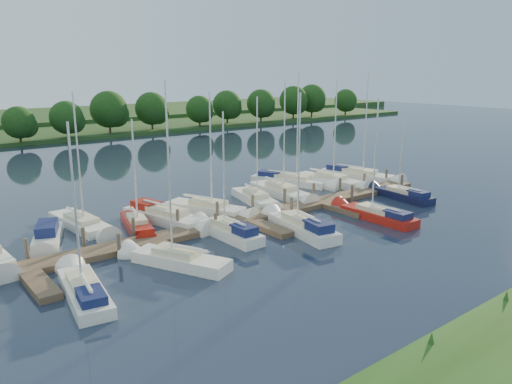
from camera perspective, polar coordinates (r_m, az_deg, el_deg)
ground at (r=32.99m, az=7.22°, el=-6.62°), size 260.00×260.00×0.00m
dock at (r=38.10m, az=-0.60°, el=-3.35°), size 40.00×6.00×0.40m
mooring_pilings at (r=38.85m, az=-1.62°, el=-2.40°), size 38.24×2.84×2.00m
far_shore at (r=99.68m, az=-25.24°, el=6.12°), size 180.00×30.00×0.60m
treeline at (r=87.47m, az=-22.53°, el=7.93°), size 145.89×8.80×8.07m
motorboat at (r=36.99m, az=-22.72°, el=-4.78°), size 3.32×5.70×1.61m
sailboat_n_2 at (r=39.15m, az=-19.17°, el=-3.58°), size 2.57×8.26×10.32m
sailboat_n_3 at (r=37.91m, az=-13.41°, el=-3.72°), size 2.93×6.60×8.44m
sailboat_n_4 at (r=38.94m, az=-10.17°, el=-2.99°), size 3.75×8.77×11.15m
sailboat_n_5 at (r=40.88m, az=-5.37°, el=-2.10°), size 4.47×7.80×10.23m
sailboat_n_6 at (r=43.92m, az=-0.01°, el=-0.91°), size 3.22×7.57×9.64m
sailboat_n_7 at (r=46.29m, az=2.96°, el=-0.15°), size 2.53×8.47×10.82m
sailboat_n_8 at (r=51.07m, az=4.22°, el=1.21°), size 5.29×9.09×11.67m
sailboat_n_9 at (r=51.55m, az=8.58°, el=1.16°), size 2.91×8.62×10.89m
sailboat_n_10 at (r=54.71m, az=11.72°, el=1.81°), size 4.00×9.21×11.56m
sailboat_s_0 at (r=27.81m, az=-19.08°, el=-10.64°), size 2.66×7.43×9.35m
sailboat_s_1 at (r=30.62m, az=-9.11°, el=-7.78°), size 4.27×7.14×9.46m
sailboat_s_2 at (r=35.11m, az=-3.20°, el=-4.65°), size 1.71×6.96×9.18m
sailboat_s_3 at (r=36.25m, az=5.17°, el=-4.08°), size 3.03×8.09×10.40m
sailboat_s_4 at (r=40.30m, az=13.53°, el=-2.61°), size 1.93×7.60×9.71m
sailboat_s_5 at (r=47.21m, az=16.31°, el=-0.38°), size 2.29×6.99×8.92m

